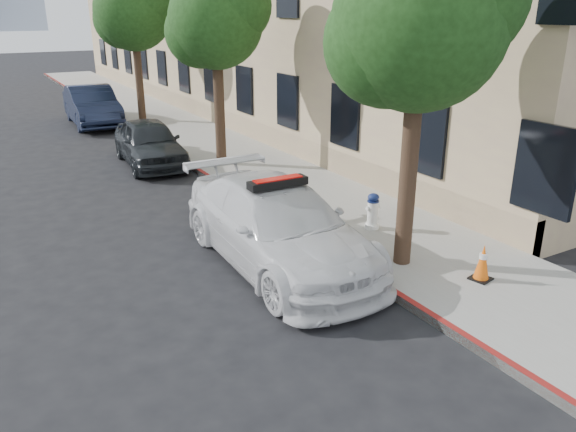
% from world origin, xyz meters
% --- Properties ---
extents(ground, '(120.00, 120.00, 0.00)m').
position_xyz_m(ground, '(0.00, 0.00, 0.00)').
color(ground, black).
rests_on(ground, ground).
extents(sidewalk, '(3.20, 50.00, 0.15)m').
position_xyz_m(sidewalk, '(3.60, 10.00, 0.07)').
color(sidewalk, gray).
rests_on(sidewalk, ground).
extents(curb_strip, '(0.12, 50.00, 0.15)m').
position_xyz_m(curb_strip, '(2.06, 10.00, 0.07)').
color(curb_strip, maroon).
rests_on(curb_strip, ground).
extents(tree_near, '(2.92, 2.82, 5.62)m').
position_xyz_m(tree_near, '(2.93, -2.01, 4.27)').
color(tree_near, black).
rests_on(tree_near, sidewalk).
extents(tree_mid, '(2.77, 2.64, 5.43)m').
position_xyz_m(tree_mid, '(2.93, 5.99, 4.16)').
color(tree_mid, black).
rests_on(tree_mid, sidewalk).
extents(tree_far, '(3.10, 3.00, 5.81)m').
position_xyz_m(tree_far, '(2.93, 13.99, 4.39)').
color(tree_far, black).
rests_on(tree_far, sidewalk).
extents(police_car, '(2.20, 5.20, 1.65)m').
position_xyz_m(police_car, '(1.10, -0.64, 0.75)').
color(police_car, silver).
rests_on(police_car, ground).
extents(parked_car_mid, '(1.90, 4.11, 1.37)m').
position_xyz_m(parked_car_mid, '(1.20, 7.44, 0.68)').
color(parked_car_mid, black).
rests_on(parked_car_mid, ground).
extents(parked_car_far, '(1.84, 4.78, 1.55)m').
position_xyz_m(parked_car_far, '(1.09, 14.70, 0.78)').
color(parked_car_far, black).
rests_on(parked_car_far, ground).
extents(fire_hydrant, '(0.31, 0.29, 0.76)m').
position_xyz_m(fire_hydrant, '(3.47, -0.42, 0.52)').
color(fire_hydrant, white).
rests_on(fire_hydrant, sidewalk).
extents(traffic_cone, '(0.39, 0.39, 0.63)m').
position_xyz_m(traffic_cone, '(3.59, -3.22, 0.46)').
color(traffic_cone, black).
rests_on(traffic_cone, sidewalk).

